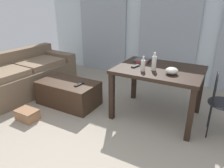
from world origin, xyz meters
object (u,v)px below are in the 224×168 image
(bottle_near, at_px, (154,63))
(shoebox, at_px, (27,115))
(bowl, at_px, (172,71))
(coffee_table, at_px, (69,93))
(tv_remote_on_table, at_px, (135,66))
(couch, at_px, (20,77))
(craft_table, at_px, (159,75))
(wire_chair, at_px, (220,97))
(tv_remote_primary, at_px, (79,85))
(bottle_far, at_px, (143,65))
(book_stack, at_px, (143,60))

(bottle_near, height_order, shoebox, bottle_near)
(bottle_near, relative_size, bowl, 1.53)
(coffee_table, distance_m, bowl, 1.75)
(tv_remote_on_table, height_order, shoebox, tv_remote_on_table)
(couch, bearing_deg, tv_remote_on_table, 7.99)
(craft_table, relative_size, wire_chair, 1.39)
(couch, bearing_deg, tv_remote_primary, 1.96)
(wire_chair, distance_m, shoebox, 2.67)
(wire_chair, bearing_deg, coffee_table, -173.61)
(couch, relative_size, wire_chair, 2.44)
(bottle_far, bearing_deg, shoebox, -150.43)
(craft_table, distance_m, bottle_far, 0.33)
(bottle_near, xyz_separation_m, bottle_far, (-0.12, -0.11, -0.03))
(shoebox, bearing_deg, craft_table, 32.99)
(coffee_table, xyz_separation_m, tv_remote_on_table, (1.10, 0.24, 0.57))
(bottle_near, bearing_deg, couch, -173.17)
(couch, distance_m, bottle_far, 2.43)
(bottle_far, xyz_separation_m, tv_remote_primary, (-1.00, -0.14, -0.43))
(coffee_table, relative_size, tv_remote_on_table, 6.82)
(couch, distance_m, craft_table, 2.59)
(craft_table, xyz_separation_m, shoebox, (-1.63, -1.06, -0.58))
(bowl, height_order, tv_remote_primary, bowl)
(coffee_table, distance_m, tv_remote_primary, 0.33)
(wire_chair, height_order, tv_remote_primary, wire_chair)
(craft_table, distance_m, tv_remote_primary, 1.25)
(bowl, height_order, tv_remote_on_table, bowl)
(coffee_table, xyz_separation_m, tv_remote_primary, (0.25, -0.02, 0.21))
(tv_remote_primary, distance_m, shoebox, 0.89)
(couch, xyz_separation_m, bottle_far, (2.37, 0.19, 0.53))
(book_stack, distance_m, tv_remote_primary, 1.08)
(bottle_far, height_order, bowl, bottle_far)
(craft_table, distance_m, book_stack, 0.43)
(tv_remote_on_table, bearing_deg, bottle_near, 10.40)
(craft_table, bearing_deg, bottle_near, -111.41)
(book_stack, xyz_separation_m, tv_remote_primary, (-0.82, -0.60, -0.37))
(craft_table, height_order, tv_remote_on_table, tv_remote_on_table)
(tv_remote_on_table, bearing_deg, shoebox, -131.09)
(book_stack, xyz_separation_m, tv_remote_on_table, (0.02, -0.34, -0.01))
(couch, relative_size, bottle_near, 8.39)
(couch, height_order, book_stack, book_stack)
(coffee_table, distance_m, craft_table, 1.53)
(wire_chair, xyz_separation_m, bowl, (-0.61, -0.08, 0.27))
(bottle_far, bearing_deg, tv_remote_on_table, 143.62)
(craft_table, height_order, wire_chair, wire_chair)
(bowl, distance_m, book_stack, 0.69)
(coffee_table, xyz_separation_m, craft_table, (1.42, 0.35, 0.46))
(coffee_table, xyz_separation_m, bottle_near, (1.37, 0.23, 0.67))
(coffee_table, distance_m, tv_remote_on_table, 1.26)
(wire_chair, bearing_deg, book_stack, 164.30)
(bottle_near, height_order, tv_remote_primary, bottle_near)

